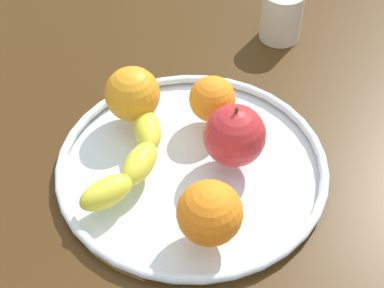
# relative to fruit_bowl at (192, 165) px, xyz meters

# --- Properties ---
(ground_plane) EXTENTS (1.24, 1.24, 0.04)m
(ground_plane) POSITION_rel_fruit_bowl_xyz_m (0.00, 0.00, -0.03)
(ground_plane) COLOR #3D270F
(fruit_bowl) EXTENTS (0.35, 0.35, 0.02)m
(fruit_bowl) POSITION_rel_fruit_bowl_xyz_m (0.00, 0.00, 0.00)
(fruit_bowl) COLOR silver
(fruit_bowl) RESTS_ON ground_plane
(banana) EXTENTS (0.19, 0.09, 0.03)m
(banana) POSITION_rel_fruit_bowl_xyz_m (-0.02, 0.07, 0.03)
(banana) COLOR yellow
(banana) RESTS_ON fruit_bowl
(apple) EXTENTS (0.08, 0.08, 0.09)m
(apple) POSITION_rel_fruit_bowl_xyz_m (0.01, -0.05, 0.05)
(apple) COLOR #B8282C
(apple) RESTS_ON fruit_bowl
(orange_front_left) EXTENTS (0.07, 0.07, 0.07)m
(orange_front_left) POSITION_rel_fruit_bowl_xyz_m (0.07, 0.09, 0.05)
(orange_front_left) COLOR orange
(orange_front_left) RESTS_ON fruit_bowl
(orange_center) EXTENTS (0.06, 0.06, 0.06)m
(orange_center) POSITION_rel_fruit_bowl_xyz_m (0.08, -0.02, 0.04)
(orange_center) COLOR orange
(orange_center) RESTS_ON fruit_bowl
(orange_back_right) EXTENTS (0.07, 0.07, 0.07)m
(orange_back_right) POSITION_rel_fruit_bowl_xyz_m (-0.11, -0.03, 0.05)
(orange_back_right) COLOR orange
(orange_back_right) RESTS_ON fruit_bowl
(ambient_mug) EXTENTS (0.10, 0.07, 0.08)m
(ambient_mug) POSITION_rel_fruit_bowl_xyz_m (0.31, -0.11, 0.03)
(ambient_mug) COLOR beige
(ambient_mug) RESTS_ON ground_plane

